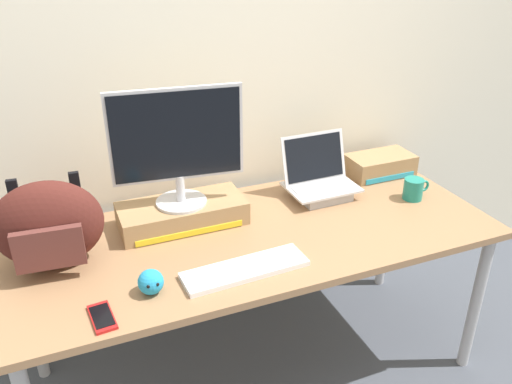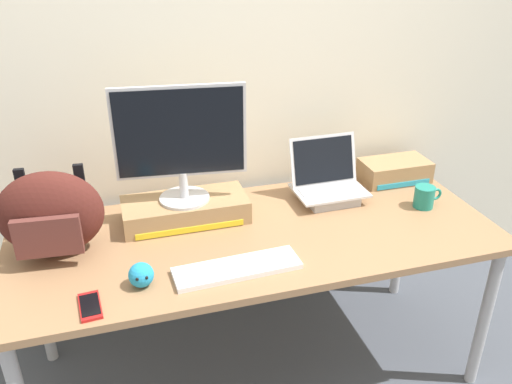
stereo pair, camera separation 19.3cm
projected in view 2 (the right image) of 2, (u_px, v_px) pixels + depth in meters
The scene contains 12 objects.
ground_plane at pixel (256, 368), 2.45m from camera, with size 20.00×20.00×0.00m, color #474C56.
back_wall at pixel (224, 63), 2.29m from camera, with size 7.00×0.10×2.60m, color silver.
desk at pixel (256, 245), 2.14m from camera, with size 1.93×0.80×0.74m.
toner_box_yellow at pixel (185, 210), 2.18m from camera, with size 0.51×0.23×0.10m.
desktop_monitor at pixel (181, 141), 2.05m from camera, with size 0.51×0.20×0.48m.
open_laptop at pixel (328, 188), 2.35m from camera, with size 0.31×0.23×0.27m.
external_keyboard at pixel (237, 268), 1.87m from camera, with size 0.46×0.15×0.02m.
messenger_backpack at pixel (51, 214), 1.91m from camera, with size 0.39×0.26×0.33m.
coffee_mug at pixel (424, 196), 2.29m from camera, with size 0.13×0.09×0.10m.
cell_phone at pixel (90, 306), 1.70m from camera, with size 0.08×0.15×0.01m.
plush_toy at pixel (141, 275), 1.78m from camera, with size 0.09×0.09×0.09m.
toner_box_cyan at pixel (394, 170), 2.53m from camera, with size 0.32×0.18×0.10m.
Camera 2 is at (-0.51, -1.74, 1.83)m, focal length 37.04 mm.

